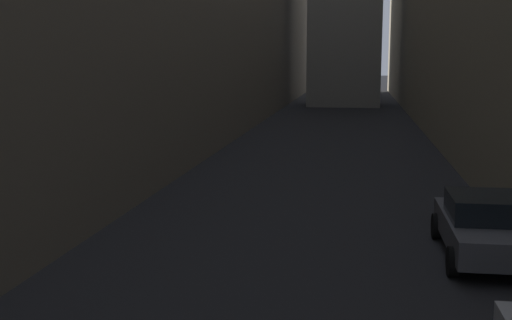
% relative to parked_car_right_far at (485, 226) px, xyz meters
% --- Properties ---
extents(ground_plane, '(264.00, 264.00, 0.00)m').
position_rel_parked_car_right_far_xyz_m(ground_plane, '(-4.40, 23.06, -0.77)').
color(ground_plane, '#232326').
extents(parked_car_right_far, '(2.05, 4.42, 1.51)m').
position_rel_parked_car_right_far_xyz_m(parked_car_right_far, '(0.00, 0.00, 0.00)').
color(parked_car_right_far, '#4C4C51').
rests_on(parked_car_right_far, ground).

